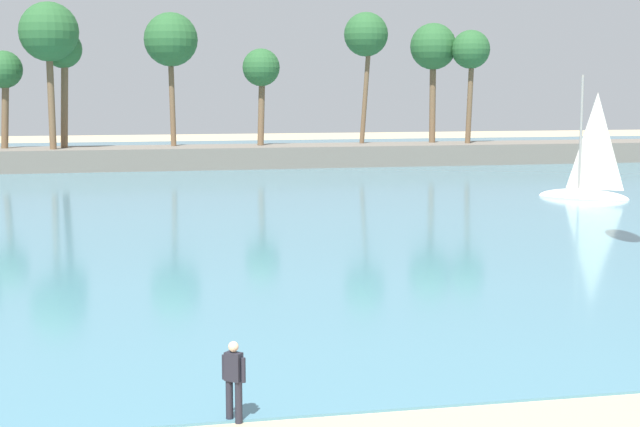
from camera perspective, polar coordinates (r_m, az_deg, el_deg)
name	(u,v)px	position (r m, az deg, el deg)	size (l,w,h in m)	color
sea	(152,181)	(70.14, -9.75, 1.86)	(220.00, 101.95, 0.06)	teal
palm_headland	(149,119)	(80.97, -9.93, 5.45)	(94.79, 6.86, 13.22)	slate
person_at_waterline	(234,379)	(19.86, -5.05, -9.59)	(0.44, 0.39, 1.67)	#23232D
sailboat_near_shore	(586,186)	(60.65, 15.23, 1.55)	(5.13, 4.83, 7.87)	white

